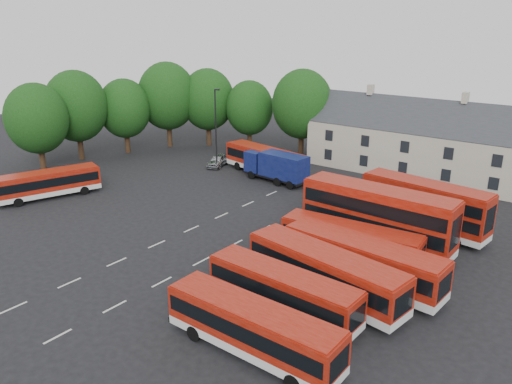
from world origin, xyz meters
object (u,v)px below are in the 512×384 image
lamppost (216,127)px  box_truck (277,166)px  bus_dd_south (377,214)px  silver_car (218,160)px  bus_west (48,182)px  bus_row_a (253,326)px

lamppost → box_truck: bearing=0.5°
bus_dd_south → silver_car: size_ratio=2.83×
silver_car → lamppost: size_ratio=0.44×
bus_west → silver_car: size_ratio=2.37×
box_truck → silver_car: size_ratio=1.83×
lamppost → bus_dd_south: bearing=-20.0°
bus_dd_south → silver_car: bus_dd_south is taller
bus_west → lamppost: size_ratio=1.05×
bus_row_a → lamppost: size_ratio=1.08×
bus_dd_south → box_truck: bus_dd_south is taller
silver_car → bus_dd_south: bearing=-40.1°
box_truck → lamppost: size_ratio=0.81×
silver_car → bus_row_a: bearing=-64.2°
bus_row_a → bus_dd_south: bearing=91.8°
bus_row_a → bus_dd_south: (-0.57, 16.72, 1.06)m
bus_row_a → lamppost: lamppost is taller
bus_west → lamppost: lamppost is taller
bus_west → silver_car: bearing=1.2°
bus_row_a → silver_car: (-26.37, 26.81, -1.04)m
bus_row_a → bus_west: bus_row_a is taller
silver_car → box_truck: bearing=-23.8°
bus_dd_south → box_truck: size_ratio=1.55×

